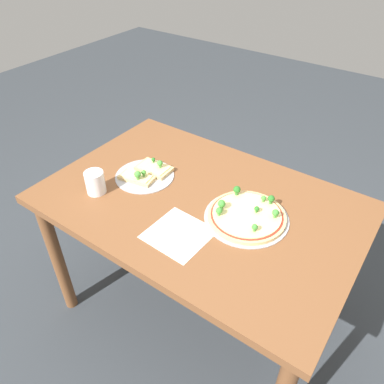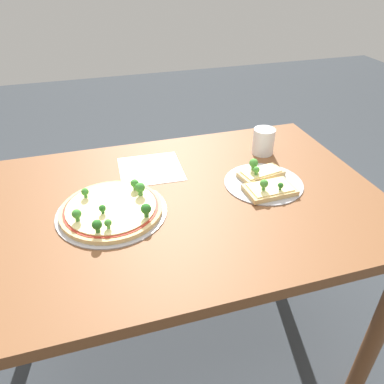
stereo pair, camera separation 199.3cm
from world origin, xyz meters
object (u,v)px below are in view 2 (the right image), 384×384
Objects in this scene: dining_table at (179,223)px; pizza_tray_slice at (265,182)px; drinking_cup at (263,141)px; pizza_tray_whole at (112,209)px.

dining_table is 4.91× the size of pizza_tray_slice.
pizza_tray_whole is at bearing 20.41° from drinking_cup.
pizza_tray_slice reaches higher than dining_table.
dining_table is at bearing 28.13° from drinking_cup.
drinking_cup is at bearing -113.80° from pizza_tray_slice.
drinking_cup is at bearing -151.87° from dining_table.
drinking_cup reaches higher than pizza_tray_whole.
pizza_tray_whole and pizza_tray_slice have the same top height.
dining_table is 0.46m from drinking_cup.
drinking_cup is (-0.59, -0.22, 0.04)m from pizza_tray_whole.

